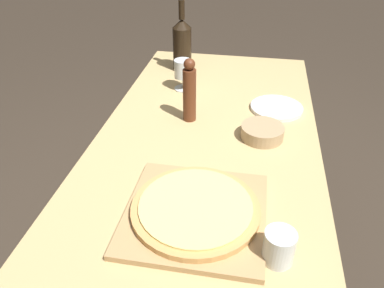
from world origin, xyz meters
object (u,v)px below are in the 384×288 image
(wine_bottle, at_px, (182,44))
(wine_glass, at_px, (183,70))
(pizza, at_px, (196,208))
(pepper_mill, at_px, (189,92))
(small_bowl, at_px, (262,132))

(wine_bottle, xyz_separation_m, wine_glass, (0.05, -0.22, -0.04))
(pizza, height_order, wine_bottle, wine_bottle)
(wine_bottle, relative_size, pepper_mill, 1.34)
(wine_bottle, bearing_deg, wine_glass, -77.92)
(pepper_mill, bearing_deg, small_bowl, -16.52)
(pizza, bearing_deg, wine_bottle, 103.33)
(wine_bottle, bearing_deg, pepper_mill, -75.48)
(wine_bottle, distance_m, small_bowl, 0.69)
(wine_bottle, relative_size, small_bowl, 2.16)
(pizza, height_order, small_bowl, small_bowl)
(wine_bottle, xyz_separation_m, small_bowl, (0.40, -0.56, -0.10))
(wine_glass, height_order, small_bowl, wine_glass)
(small_bowl, bearing_deg, pepper_mill, 163.48)
(pizza, relative_size, wine_bottle, 1.05)
(pizza, bearing_deg, wine_glass, 103.68)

